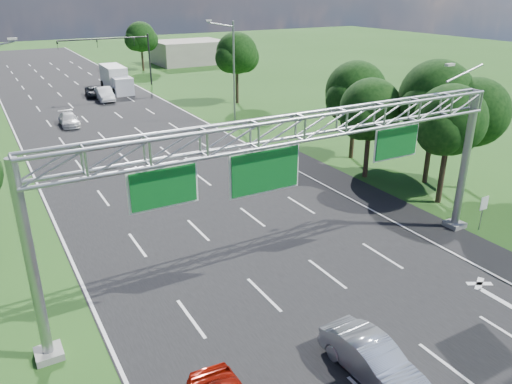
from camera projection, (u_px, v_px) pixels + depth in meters
ground at (162, 169)px, 38.50m from camera, size 220.00×220.00×0.00m
road at (162, 169)px, 38.50m from camera, size 18.00×180.00×0.02m
road_flare at (413, 219)px, 30.33m from camera, size 3.00×30.00×0.02m
sign_gantry at (301, 141)px, 21.57m from camera, size 23.50×1.00×9.56m
regulatory_sign at (484, 206)px, 28.33m from camera, size 0.60×0.08×2.10m
traffic_signal at (124, 49)px, 68.05m from camera, size 12.21×0.24×7.00m
streetlight_r_mid at (232, 68)px, 49.57m from camera, size 2.97×0.22×10.16m
tree_cluster_right at (414, 107)px, 34.57m from camera, size 9.91×14.60×8.68m
tree_verge_rd at (237, 55)px, 58.19m from camera, size 5.76×4.80×8.28m
tree_verge_re at (141, 38)px, 81.52m from camera, size 5.76×4.80×7.84m
building_right at (189, 52)px, 90.47m from camera, size 12.00×9.00×4.00m
silver_sedan at (372, 359)px, 17.86m from camera, size 1.69×4.43×1.44m
car_queue_a at (69, 120)px, 50.34m from camera, size 1.89×4.31×1.23m
car_queue_b at (94, 92)px, 63.71m from camera, size 2.63×4.67×1.23m
car_queue_d at (105, 94)px, 61.35m from camera, size 1.95×4.91×1.59m
box_truck at (116, 79)px, 66.80m from camera, size 2.62×8.53×3.21m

